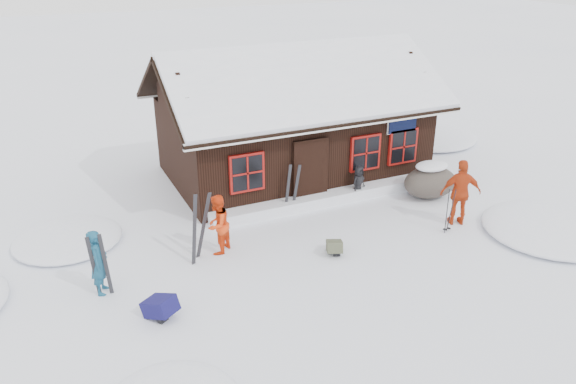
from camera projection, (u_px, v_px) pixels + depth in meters
name	position (u px, v px, depth m)	size (l,w,h in m)	color
ground	(321.00, 245.00, 14.69)	(120.00, 120.00, 0.00)	white
mountain_hut	(292.00, 129.00, 18.77)	(8.90, 6.09, 4.42)	black
snow_drift	(330.00, 197.00, 17.07)	(7.60, 0.60, 0.35)	white
snow_mounds	(341.00, 206.00, 16.88)	(20.60, 13.20, 0.48)	white
skier_teal	(99.00, 262.00, 12.41)	(0.57, 0.37, 1.56)	navy
skier_orange_left	(217.00, 225.00, 14.07)	(0.76, 0.59, 1.56)	#E63D10
skier_orange_right	(461.00, 193.00, 15.46)	(1.11, 0.46, 1.90)	#BA3713
skier_crouched	(358.00, 182.00, 17.23)	(0.51, 0.33, 1.05)	black
boulder	(430.00, 181.00, 17.36)	(1.72, 1.29, 1.01)	#524941
ski_pair_left	(199.00, 228.00, 13.77)	(0.70, 0.39, 1.76)	black
ski_pair_mid	(100.00, 266.00, 12.35)	(0.43, 0.10, 1.55)	black
ski_pair_right	(292.00, 189.00, 16.30)	(0.53, 0.17, 1.51)	black
ski_poles	(449.00, 211.00, 15.15)	(0.23, 0.11, 1.30)	black
backpack_blue	(161.00, 310.00, 11.80)	(0.49, 0.65, 0.36)	#131149
backpack_olive	(334.00, 249.00, 14.24)	(0.39, 0.52, 0.28)	#494D37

